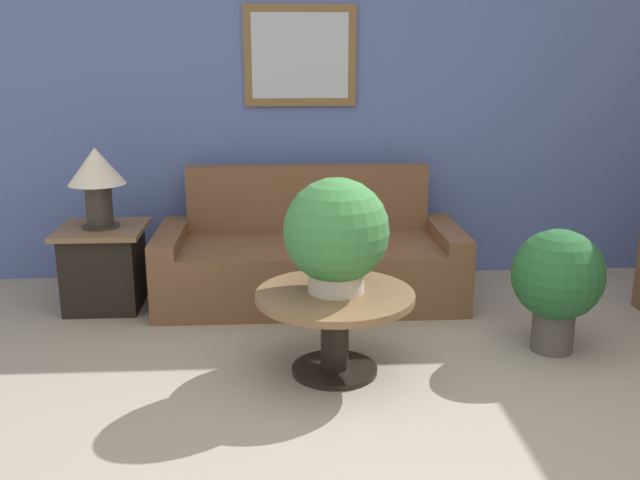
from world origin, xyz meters
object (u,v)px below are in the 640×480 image
Objects in this scene: side_table at (104,266)px; table_lamp at (97,175)px; couch_main at (310,260)px; coffee_table at (335,315)px; potted_plant_on_table at (336,234)px; potted_plant_floor at (557,280)px.

table_lamp reaches higher than side_table.
table_lamp is (-0.00, 0.00, 0.64)m from side_table.
coffee_table is at bearing -86.08° from couch_main.
couch_main is 1.44m from side_table.
couch_main reaches higher than coffee_table.
potted_plant_on_table is (1.53, -1.13, 0.51)m from side_table.
potted_plant_floor is (1.33, 0.22, 0.10)m from coffee_table.
coffee_table is at bearing -37.00° from table_lamp.
potted_plant_on_table is 0.84× the size of potted_plant_floor.
side_table is (-1.44, -0.09, 0.00)m from couch_main.
table_lamp is 1.90m from potted_plant_on_table.
side_table is at bearing 162.09° from potted_plant_floor.
table_lamp reaches higher than potted_plant_floor.
side_table is 1.06× the size of table_lamp.
potted_plant_floor is (2.85, -0.92, -0.49)m from table_lamp.
potted_plant_floor is at bearing 9.59° from coffee_table.
couch_main is 1.24m from coffee_table.
coffee_table is at bearing -108.34° from potted_plant_on_table.
table_lamp reaches higher than coffee_table.
table_lamp is 0.73× the size of potted_plant_floor.
couch_main reaches higher than side_table.
couch_main is 1.74m from potted_plant_floor.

